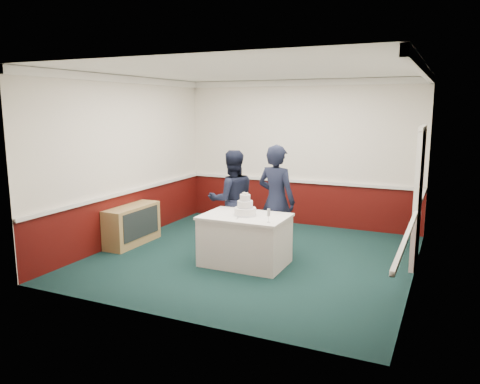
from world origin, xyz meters
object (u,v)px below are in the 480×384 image
at_px(sideboard, 132,225).
at_px(cake_table, 245,239).
at_px(cake_knife, 238,218).
at_px(wedding_cake, 245,208).
at_px(person_woman, 276,201).
at_px(person_man, 232,200).
at_px(champagne_flute, 269,213).

xyz_separation_m(sideboard, cake_table, (2.30, -0.16, 0.05)).
bearing_deg(cake_knife, sideboard, 157.00).
height_order(wedding_cake, cake_knife, wedding_cake).
bearing_deg(wedding_cake, sideboard, 176.03).
bearing_deg(person_woman, cake_table, 78.14).
height_order(wedding_cake, person_man, person_man).
xyz_separation_m(cake_table, person_woman, (0.28, 0.64, 0.53)).
relative_size(sideboard, cake_table, 0.91).
relative_size(wedding_cake, champagne_flute, 1.78).
height_order(wedding_cake, champagne_flute, wedding_cake).
bearing_deg(sideboard, champagne_flute, -8.92).
xyz_separation_m(cake_table, wedding_cake, (0.00, 0.00, 0.50)).
distance_m(sideboard, person_woman, 2.69).
bearing_deg(cake_knife, person_man, 106.47).
xyz_separation_m(sideboard, person_woman, (2.58, 0.48, 0.58)).
bearing_deg(champagne_flute, wedding_cake, 150.75).
relative_size(sideboard, person_man, 0.70).
bearing_deg(sideboard, cake_table, -3.97).
bearing_deg(person_woman, sideboard, 22.02).
bearing_deg(sideboard, wedding_cake, -3.97).
distance_m(sideboard, cake_knife, 2.34).
bearing_deg(champagne_flute, person_woman, 103.63).
height_order(cake_table, champagne_flute, champagne_flute).
bearing_deg(person_man, wedding_cake, 90.64).
relative_size(cake_knife, person_man, 0.13).
height_order(sideboard, person_man, person_man).
bearing_deg(wedding_cake, champagne_flute, -29.25).
relative_size(sideboard, cake_knife, 5.45).
bearing_deg(cake_table, person_woman, 66.71).
distance_m(person_man, person_woman, 0.85).
bearing_deg(person_man, champagne_flute, 99.22).
distance_m(sideboard, wedding_cake, 2.37).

